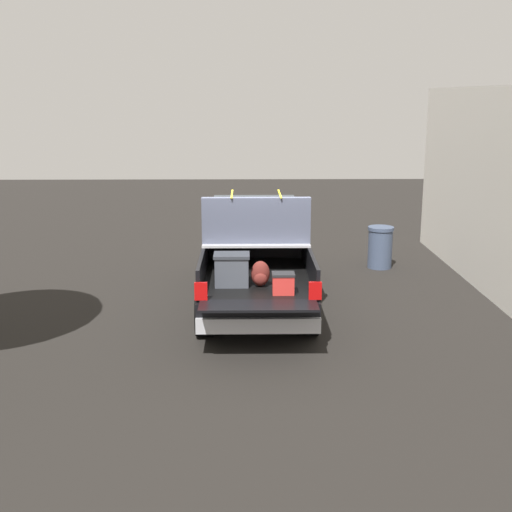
% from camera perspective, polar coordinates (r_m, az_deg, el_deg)
% --- Properties ---
extents(ground_plane, '(40.00, 40.00, 0.00)m').
position_cam_1_polar(ground_plane, '(13.16, -0.04, -4.05)').
color(ground_plane, black).
extents(pickup_truck, '(6.05, 2.06, 2.23)m').
position_cam_1_polar(pickup_truck, '(13.24, -0.08, 0.37)').
color(pickup_truck, black).
rests_on(pickup_truck, ground_plane).
extents(building_facade, '(10.88, 0.36, 4.15)m').
position_cam_1_polar(building_facade, '(13.80, 20.56, 4.76)').
color(building_facade, silver).
rests_on(building_facade, ground_plane).
extents(trash_can, '(0.60, 0.60, 0.98)m').
position_cam_1_polar(trash_can, '(16.02, 10.49, 0.75)').
color(trash_can, '#3F4C66').
rests_on(trash_can, ground_plane).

